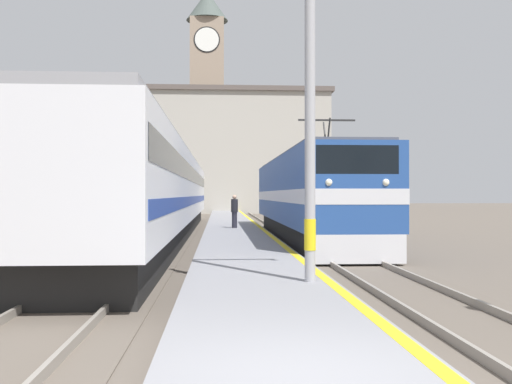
% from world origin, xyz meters
% --- Properties ---
extents(ground_plane, '(200.00, 200.00, 0.00)m').
position_xyz_m(ground_plane, '(0.00, 30.00, 0.00)').
color(ground_plane, '#60564C').
extents(platform, '(2.92, 140.00, 0.34)m').
position_xyz_m(platform, '(0.00, 25.00, 0.17)').
color(platform, gray).
rests_on(platform, ground).
extents(rail_track_near, '(2.83, 140.00, 0.16)m').
position_xyz_m(rail_track_near, '(3.02, 25.00, 0.03)').
color(rail_track_near, '#60564C').
rests_on(rail_track_near, ground).
extents(rail_track_far, '(2.83, 140.00, 0.16)m').
position_xyz_m(rail_track_far, '(-3.40, 25.00, 0.03)').
color(rail_track_far, '#60564C').
rests_on(rail_track_far, ground).
extents(locomotive_train, '(2.92, 18.91, 4.67)m').
position_xyz_m(locomotive_train, '(3.02, 20.21, 1.89)').
color(locomotive_train, black).
rests_on(locomotive_train, ground).
extents(passenger_train, '(2.92, 37.65, 3.92)m').
position_xyz_m(passenger_train, '(-3.40, 22.86, 2.11)').
color(passenger_train, black).
rests_on(passenger_train, ground).
extents(catenary_mast, '(2.37, 0.22, 7.48)m').
position_xyz_m(catenary_mast, '(1.07, 5.94, 4.15)').
color(catenary_mast, '#9E9EA3').
rests_on(catenary_mast, platform).
extents(person_on_platform, '(0.34, 0.34, 1.65)m').
position_xyz_m(person_on_platform, '(-0.01, 24.39, 1.21)').
color(person_on_platform, '#23232D').
rests_on(person_on_platform, platform).
extents(clock_tower, '(5.16, 5.16, 27.40)m').
position_xyz_m(clock_tower, '(-2.25, 69.22, 14.56)').
color(clock_tower, gray).
rests_on(clock_tower, ground).
extents(station_building, '(27.85, 7.69, 13.30)m').
position_xyz_m(station_building, '(-2.67, 59.87, 6.68)').
color(station_building, '#A8A399').
rests_on(station_building, ground).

